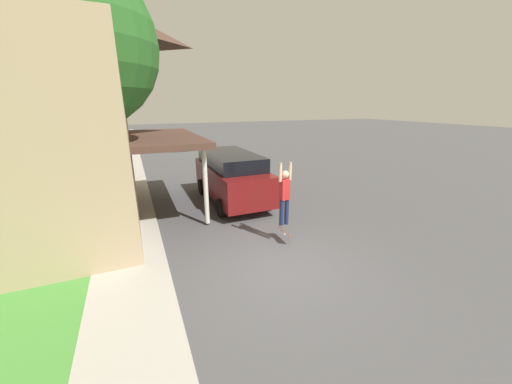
# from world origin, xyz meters

# --- Properties ---
(ground_plane) EXTENTS (120.00, 120.00, 0.00)m
(ground_plane) POSITION_xyz_m (0.00, 0.00, 0.00)
(ground_plane) COLOR #49494C
(sidewalk) EXTENTS (1.80, 80.00, 0.10)m
(sidewalk) POSITION_xyz_m (-3.60, 6.00, 0.05)
(sidewalk) COLOR #ADA89E
(sidewalk) RESTS_ON ground_plane
(lawn_tree_near) EXTENTS (4.37, 4.37, 7.69)m
(lawn_tree_near) POSITION_xyz_m (-4.33, 3.78, 5.56)
(lawn_tree_near) COLOR brown
(lawn_tree_near) RESTS_ON lawn
(suv_parked) EXTENTS (2.17, 5.08, 2.12)m
(suv_parked) POSITION_xyz_m (0.57, 5.71, 1.16)
(suv_parked) COLOR maroon
(suv_parked) RESTS_ON ground_plane
(car_down_street) EXTENTS (1.93, 4.32, 1.35)m
(car_down_street) POSITION_xyz_m (0.97, 22.31, 0.64)
(car_down_street) COLOR silver
(car_down_street) RESTS_ON ground_plane
(skateboarder) EXTENTS (0.41, 0.22, 1.91)m
(skateboarder) POSITION_xyz_m (0.76, 1.36, 1.57)
(skateboarder) COLOR #192347
(skateboarder) RESTS_ON ground_plane
(skateboard) EXTENTS (0.23, 0.76, 0.25)m
(skateboard) POSITION_xyz_m (0.81, 1.40, 0.33)
(skateboard) COLOR #B73D23
(skateboard) RESTS_ON ground_plane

